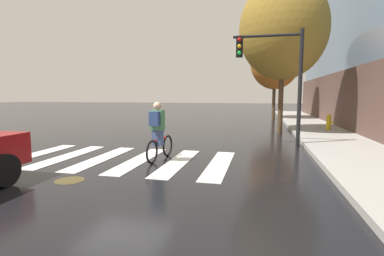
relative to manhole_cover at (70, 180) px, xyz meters
The scene contains 8 objects.
ground_plane 2.22m from the manhole_cover, 86.02° to the left, with size 120.00×120.00×0.00m, color black.
crosswalk_stripes 2.21m from the manhole_cover, 87.59° to the left, with size 6.42×3.44×0.01m.
manhole_cover is the anchor object (origin of this frame).
cyclist 2.75m from the manhole_cover, 61.36° to the left, with size 0.38×1.71×1.69m.
traffic_light_near 7.77m from the manhole_cover, 50.32° to the left, with size 2.47×0.28×4.20m.
fire_hydrant 12.69m from the manhole_cover, 53.91° to the left, with size 0.33×0.22×0.78m.
street_tree_near 11.78m from the manhole_cover, 61.74° to the left, with size 4.16×4.16×7.39m.
street_tree_mid 18.97m from the manhole_cover, 73.95° to the left, with size 3.68×3.68×6.55m.
Camera 1 is at (3.91, -7.69, 1.89)m, focal length 27.19 mm.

